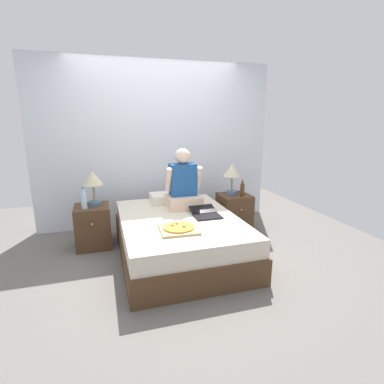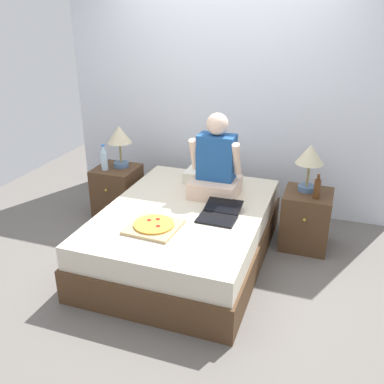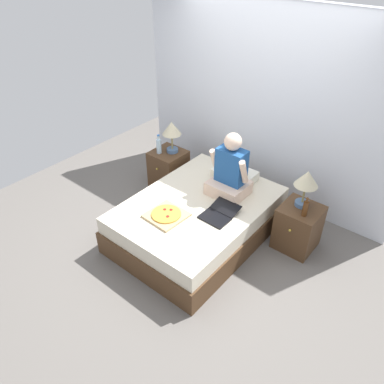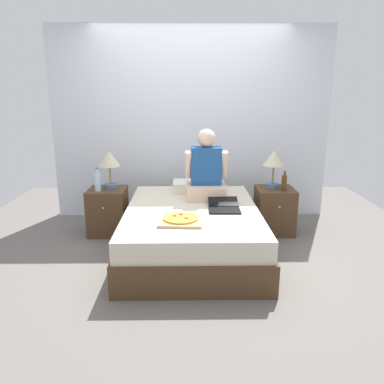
{
  "view_description": "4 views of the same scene",
  "coord_description": "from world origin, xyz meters",
  "px_view_note": "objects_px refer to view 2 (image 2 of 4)",
  "views": [
    {
      "loc": [
        -0.85,
        -3.32,
        1.66
      ],
      "look_at": [
        0.12,
        -0.14,
        0.83
      ],
      "focal_mm": 28.0,
      "sensor_mm": 36.0,
      "label": 1
    },
    {
      "loc": [
        1.19,
        -3.19,
        2.15
      ],
      "look_at": [
        0.13,
        -0.18,
        0.75
      ],
      "focal_mm": 40.0,
      "sensor_mm": 36.0,
      "label": 2
    },
    {
      "loc": [
        2.15,
        -2.73,
        3.1
      ],
      "look_at": [
        -0.05,
        -0.05,
        0.65
      ],
      "focal_mm": 35.0,
      "sensor_mm": 36.0,
      "label": 3
    },
    {
      "loc": [
        -0.05,
        -3.73,
        1.66
      ],
      "look_at": [
        -0.0,
        -0.23,
        0.73
      ],
      "focal_mm": 35.0,
      "sensor_mm": 36.0,
      "label": 4
    }
  ],
  "objects_px": {
    "bed": "(185,234)",
    "nightstand_left": "(118,191)",
    "lamp_on_left_nightstand": "(119,137)",
    "pizza_box": "(154,226)",
    "water_bottle": "(104,160)",
    "lamp_on_right_nightstand": "(310,158)",
    "laptop": "(219,215)",
    "person_seated": "(216,166)",
    "nightstand_right": "(306,219)",
    "beer_bottle": "(317,188)"
  },
  "relations": [
    {
      "from": "person_seated",
      "to": "laptop",
      "type": "xyz_separation_m",
      "value": [
        0.16,
        -0.44,
        -0.27
      ]
    },
    {
      "from": "water_bottle",
      "to": "person_seated",
      "type": "xyz_separation_m",
      "value": [
        1.25,
        -0.11,
        0.12
      ]
    },
    {
      "from": "nightstand_left",
      "to": "lamp_on_right_nightstand",
      "type": "xyz_separation_m",
      "value": [
        1.99,
        0.05,
        0.6
      ]
    },
    {
      "from": "bed",
      "to": "person_seated",
      "type": "height_order",
      "value": "person_seated"
    },
    {
      "from": "lamp_on_left_nightstand",
      "to": "bed",
      "type": "bearing_deg",
      "value": -33.52
    },
    {
      "from": "water_bottle",
      "to": "laptop",
      "type": "height_order",
      "value": "water_bottle"
    },
    {
      "from": "water_bottle",
      "to": "pizza_box",
      "type": "distance_m",
      "value": 1.35
    },
    {
      "from": "nightstand_left",
      "to": "water_bottle",
      "type": "xyz_separation_m",
      "value": [
        -0.08,
        -0.09,
        0.39
      ]
    },
    {
      "from": "beer_bottle",
      "to": "nightstand_left",
      "type": "bearing_deg",
      "value": 177.26
    },
    {
      "from": "bed",
      "to": "laptop",
      "type": "bearing_deg",
      "value": -8.93
    },
    {
      "from": "bed",
      "to": "lamp_on_left_nightstand",
      "type": "relative_size",
      "value": 4.31
    },
    {
      "from": "bed",
      "to": "lamp_on_right_nightstand",
      "type": "bearing_deg",
      "value": 33.25
    },
    {
      "from": "bed",
      "to": "nightstand_left",
      "type": "bearing_deg",
      "value": 149.61
    },
    {
      "from": "nightstand_left",
      "to": "pizza_box",
      "type": "distance_m",
      "value": 1.37
    },
    {
      "from": "lamp_on_left_nightstand",
      "to": "pizza_box",
      "type": "bearing_deg",
      "value": -51.1
    },
    {
      "from": "nightstand_left",
      "to": "beer_bottle",
      "type": "bearing_deg",
      "value": -2.74
    },
    {
      "from": "lamp_on_left_nightstand",
      "to": "nightstand_right",
      "type": "height_order",
      "value": "lamp_on_left_nightstand"
    },
    {
      "from": "lamp_on_right_nightstand",
      "to": "pizza_box",
      "type": "distance_m",
      "value": 1.57
    },
    {
      "from": "nightstand_left",
      "to": "lamp_on_left_nightstand",
      "type": "relative_size",
      "value": 1.23
    },
    {
      "from": "lamp_on_right_nightstand",
      "to": "beer_bottle",
      "type": "height_order",
      "value": "lamp_on_right_nightstand"
    },
    {
      "from": "bed",
      "to": "lamp_on_right_nightstand",
      "type": "relative_size",
      "value": 4.31
    },
    {
      "from": "bed",
      "to": "lamp_on_left_nightstand",
      "type": "xyz_separation_m",
      "value": [
        -0.97,
        0.64,
        0.63
      ]
    },
    {
      "from": "nightstand_left",
      "to": "beer_bottle",
      "type": "relative_size",
      "value": 2.4
    },
    {
      "from": "person_seated",
      "to": "bed",
      "type": "bearing_deg",
      "value": -112.58
    },
    {
      "from": "pizza_box",
      "to": "nightstand_right",
      "type": "bearing_deg",
      "value": 42.06
    },
    {
      "from": "water_bottle",
      "to": "lamp_on_right_nightstand",
      "type": "xyz_separation_m",
      "value": [
        2.07,
        0.14,
        0.22
      ]
    },
    {
      "from": "water_bottle",
      "to": "nightstand_left",
      "type": "bearing_deg",
      "value": 48.35
    },
    {
      "from": "nightstand_right",
      "to": "lamp_on_left_nightstand",
      "type": "bearing_deg",
      "value": 178.55
    },
    {
      "from": "laptop",
      "to": "bed",
      "type": "bearing_deg",
      "value": 171.07
    },
    {
      "from": "laptop",
      "to": "pizza_box",
      "type": "distance_m",
      "value": 0.57
    },
    {
      "from": "person_seated",
      "to": "nightstand_left",
      "type": "bearing_deg",
      "value": 170.26
    },
    {
      "from": "lamp_on_right_nightstand",
      "to": "person_seated",
      "type": "height_order",
      "value": "person_seated"
    },
    {
      "from": "lamp_on_left_nightstand",
      "to": "pizza_box",
      "type": "distance_m",
      "value": 1.41
    },
    {
      "from": "nightstand_right",
      "to": "lamp_on_right_nightstand",
      "type": "relative_size",
      "value": 1.23
    },
    {
      "from": "nightstand_right",
      "to": "lamp_on_right_nightstand",
      "type": "bearing_deg",
      "value": 120.93
    },
    {
      "from": "lamp_on_left_nightstand",
      "to": "beer_bottle",
      "type": "xyz_separation_m",
      "value": [
        2.05,
        -0.15,
        -0.23
      ]
    },
    {
      "from": "lamp_on_right_nightstand",
      "to": "beer_bottle",
      "type": "bearing_deg",
      "value": -56.31
    },
    {
      "from": "lamp_on_left_nightstand",
      "to": "lamp_on_right_nightstand",
      "type": "bearing_deg",
      "value": 0.0
    },
    {
      "from": "bed",
      "to": "nightstand_left",
      "type": "relative_size",
      "value": 3.51
    },
    {
      "from": "person_seated",
      "to": "pizza_box",
      "type": "bearing_deg",
      "value": -108.72
    },
    {
      "from": "laptop",
      "to": "nightstand_left",
      "type": "bearing_deg",
      "value": 154.29
    },
    {
      "from": "lamp_on_right_nightstand",
      "to": "pizza_box",
      "type": "relative_size",
      "value": 1.07
    },
    {
      "from": "water_bottle",
      "to": "lamp_on_right_nightstand",
      "type": "bearing_deg",
      "value": 3.87
    },
    {
      "from": "lamp_on_left_nightstand",
      "to": "water_bottle",
      "type": "bearing_deg",
      "value": -130.6
    },
    {
      "from": "person_seated",
      "to": "laptop",
      "type": "height_order",
      "value": "person_seated"
    },
    {
      "from": "person_seated",
      "to": "lamp_on_left_nightstand",
      "type": "bearing_deg",
      "value": 167.49
    },
    {
      "from": "beer_bottle",
      "to": "person_seated",
      "type": "xyz_separation_m",
      "value": [
        -0.92,
        -0.1,
        0.14
      ]
    },
    {
      "from": "water_bottle",
      "to": "beer_bottle",
      "type": "distance_m",
      "value": 2.17
    },
    {
      "from": "nightstand_left",
      "to": "person_seated",
      "type": "height_order",
      "value": "person_seated"
    },
    {
      "from": "lamp_on_right_nightstand",
      "to": "nightstand_right",
      "type": "bearing_deg",
      "value": -59.07
    }
  ]
}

